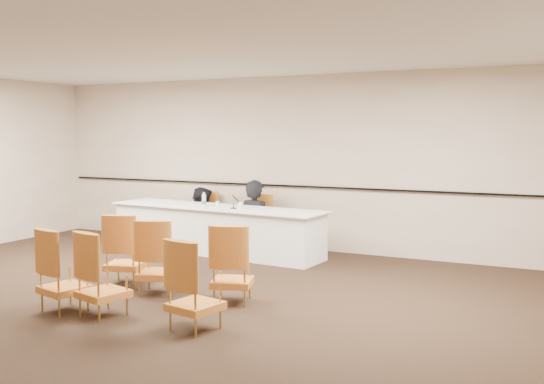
% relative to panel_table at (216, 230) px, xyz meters
% --- Properties ---
extents(floor, '(10.00, 10.00, 0.00)m').
position_rel_panel_table_xyz_m(floor, '(1.00, -3.04, -0.39)').
color(floor, black).
rests_on(floor, ground).
extents(ceiling, '(10.00, 10.00, 0.00)m').
position_rel_panel_table_xyz_m(ceiling, '(1.00, -3.04, 2.61)').
color(ceiling, silver).
rests_on(ceiling, ground).
extents(wall_back, '(10.00, 0.04, 3.00)m').
position_rel_panel_table_xyz_m(wall_back, '(1.00, 0.96, 1.11)').
color(wall_back, beige).
rests_on(wall_back, ground).
extents(wall_rail, '(9.80, 0.04, 0.03)m').
position_rel_panel_table_xyz_m(wall_rail, '(1.00, 0.92, 0.71)').
color(wall_rail, black).
rests_on(wall_rail, wall_back).
extents(panel_table, '(3.98, 1.21, 0.79)m').
position_rel_panel_table_xyz_m(panel_table, '(0.00, 0.00, 0.00)').
color(panel_table, white).
rests_on(panel_table, ground).
extents(panelist_main, '(0.69, 0.49, 1.78)m').
position_rel_panel_table_xyz_m(panelist_main, '(0.47, 0.54, -0.06)').
color(panelist_main, black).
rests_on(panelist_main, ground).
extents(panelist_main_chair, '(0.54, 0.54, 0.95)m').
position_rel_panel_table_xyz_m(panelist_main_chair, '(0.47, 0.54, 0.08)').
color(panelist_main_chair, '#A4581D').
rests_on(panelist_main_chair, ground).
extents(panelist_second, '(0.90, 0.78, 1.61)m').
position_rel_panel_table_xyz_m(panelist_second, '(-0.69, 0.63, -0.16)').
color(panelist_second, black).
rests_on(panelist_second, ground).
extents(panelist_second_chair, '(0.54, 0.54, 0.95)m').
position_rel_panel_table_xyz_m(panelist_second_chair, '(-0.69, 0.63, 0.08)').
color(panelist_second_chair, '#A4581D').
rests_on(panelist_second_chair, ground).
extents(papers, '(0.31, 0.24, 0.00)m').
position_rel_panel_table_xyz_m(papers, '(0.52, -0.11, 0.39)').
color(papers, white).
rests_on(papers, panel_table).
extents(microphone, '(0.12, 0.20, 0.26)m').
position_rel_panel_table_xyz_m(microphone, '(0.43, -0.14, 0.52)').
color(microphone, black).
rests_on(microphone, panel_table).
extents(water_bottle, '(0.09, 0.09, 0.24)m').
position_rel_panel_table_xyz_m(water_bottle, '(-0.20, -0.05, 0.51)').
color(water_bottle, '#177880').
rests_on(water_bottle, panel_table).
extents(drinking_glass, '(0.07, 0.07, 0.10)m').
position_rel_panel_table_xyz_m(drinking_glass, '(0.07, -0.06, 0.44)').
color(drinking_glass, white).
rests_on(drinking_glass, panel_table).
extents(coffee_cup, '(0.09, 0.09, 0.11)m').
position_rel_panel_table_xyz_m(coffee_cup, '(0.56, -0.15, 0.45)').
color(coffee_cup, white).
rests_on(coffee_cup, panel_table).
extents(aud_chair_front_left, '(0.63, 0.63, 0.95)m').
position_rel_panel_table_xyz_m(aud_chair_front_left, '(0.03, -2.36, 0.08)').
color(aud_chair_front_left, '#A4581D').
rests_on(aud_chair_front_left, ground).
extents(aud_chair_front_mid, '(0.64, 0.64, 0.95)m').
position_rel_panel_table_xyz_m(aud_chair_front_mid, '(0.73, -2.59, 0.08)').
color(aud_chair_front_mid, '#A4581D').
rests_on(aud_chair_front_mid, ground).
extents(aud_chair_front_right, '(0.63, 0.63, 0.95)m').
position_rel_panel_table_xyz_m(aud_chair_front_right, '(1.77, -2.54, 0.08)').
color(aud_chair_front_right, '#A4581D').
rests_on(aud_chair_front_right, ground).
extents(aud_chair_back_left, '(0.60, 0.60, 0.95)m').
position_rel_panel_table_xyz_m(aud_chair_back_left, '(0.22, -3.65, 0.08)').
color(aud_chair_back_left, '#A4581D').
rests_on(aud_chair_back_left, ground).
extents(aud_chair_back_mid, '(0.61, 0.61, 0.95)m').
position_rel_panel_table_xyz_m(aud_chair_back_mid, '(0.76, -3.62, 0.08)').
color(aud_chair_back_mid, '#A4581D').
rests_on(aud_chair_back_mid, ground).
extents(aud_chair_back_right, '(0.59, 0.59, 0.95)m').
position_rel_panel_table_xyz_m(aud_chair_back_right, '(1.94, -3.58, 0.08)').
color(aud_chair_back_right, '#A4581D').
rests_on(aud_chair_back_right, ground).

